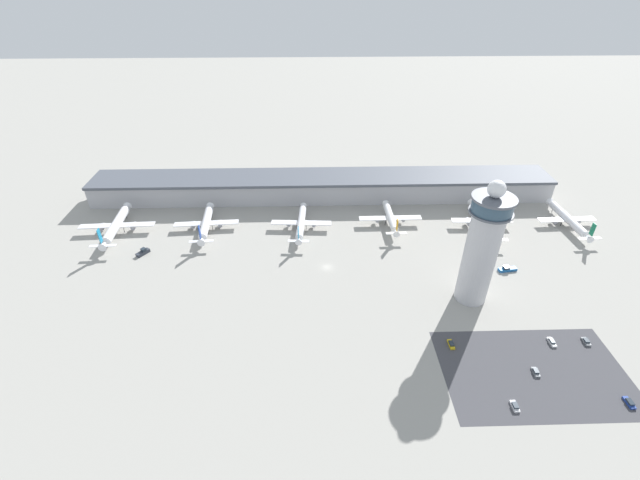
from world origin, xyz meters
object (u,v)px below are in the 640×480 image
object	(u,v)px
car_black_suv	(552,342)
car_grey_coupe	(451,344)
airplane_gate_echo	(482,220)
car_red_hatchback	(586,341)
airplane_gate_delta	(391,218)
airplane_gate_charlie	(301,223)
car_maroon_suv	(536,372)
airplane_gate_bravo	(206,223)
car_yellow_taxi	(515,406)
service_truck_catering	(143,252)
airplane_gate_alpha	(116,225)
control_tower	(482,247)
service_truck_fuel	(507,269)
airplane_gate_foxtrot	(568,219)
car_green_van	(629,403)

from	to	relation	value
car_black_suv	car_grey_coupe	xyz separation A→B (m)	(-38.04, -0.09, -0.01)
airplane_gate_echo	car_black_suv	size ratio (longest dim) A/B	8.50
car_red_hatchback	car_black_suv	bearing A→B (deg)	179.59
car_red_hatchback	airplane_gate_delta	bearing A→B (deg)	124.83
airplane_gate_charlie	car_maroon_suv	world-z (taller)	airplane_gate_charlie
airplane_gate_bravo	car_red_hatchback	size ratio (longest dim) A/B	9.10
car_yellow_taxi	service_truck_catering	bearing A→B (deg)	148.68
airplane_gate_alpha	airplane_gate_charlie	world-z (taller)	airplane_gate_alpha
car_maroon_suv	service_truck_catering	bearing A→B (deg)	154.52
car_black_suv	car_grey_coupe	size ratio (longest dim) A/B	1.02
airplane_gate_bravo	airplane_gate_charlie	distance (m)	50.09
control_tower	car_yellow_taxi	world-z (taller)	control_tower
airplane_gate_echo	service_truck_catering	distance (m)	174.03
control_tower	service_truck_fuel	xyz separation A→B (m)	(23.21, 17.69, -25.16)
airplane_gate_echo	control_tower	bearing A→B (deg)	-113.43
car_black_suv	service_truck_fuel	bearing A→B (deg)	89.09
airplane_gate_foxtrot	car_yellow_taxi	bearing A→B (deg)	-123.73
airplane_gate_foxtrot	car_red_hatchback	xyz separation A→B (m)	(-34.90, -82.60, -3.53)
airplane_gate_charlie	airplane_gate_echo	distance (m)	96.08
airplane_gate_alpha	airplane_gate_echo	size ratio (longest dim) A/B	1.02
airplane_gate_bravo	airplane_gate_foxtrot	xyz separation A→B (m)	(192.60, -1.54, 0.09)
airplane_gate_charlie	car_yellow_taxi	xyz separation A→B (m)	(69.58, -109.46, -3.60)
car_black_suv	car_maroon_suv	xyz separation A→B (m)	(-12.19, -13.53, -0.02)
airplane_gate_echo	car_black_suv	distance (m)	82.13
service_truck_catering	car_yellow_taxi	world-z (taller)	service_truck_catering
control_tower	car_green_van	bearing A→B (deg)	-56.54
car_maroon_suv	airplane_gate_foxtrot	bearing A→B (deg)	57.94
car_maroon_suv	car_green_van	world-z (taller)	car_green_van
car_yellow_taxi	car_green_van	bearing A→B (deg)	0.41
airplane_gate_alpha	airplane_gate_bravo	size ratio (longest dim) A/B	1.09
airplane_gate_bravo	service_truck_catering	distance (m)	34.58
car_yellow_taxi	car_maroon_suv	distance (m)	18.42
airplane_gate_alpha	service_truck_catering	xyz separation A→B (m)	(19.26, -19.79, -3.64)
control_tower	car_yellow_taxi	xyz separation A→B (m)	(-2.50, -53.40, -25.46)
airplane_gate_charlie	car_green_van	distance (m)	153.06
service_truck_catering	control_tower	bearing A→B (deg)	-13.48
airplane_gate_alpha	car_red_hatchback	world-z (taller)	airplane_gate_alpha
control_tower	car_maroon_suv	distance (m)	48.68
car_black_suv	airplane_gate_delta	bearing A→B (deg)	118.58
airplane_gate_alpha	car_yellow_taxi	world-z (taller)	airplane_gate_alpha
airplane_gate_alpha	airplane_gate_foxtrot	distance (m)	238.60
car_yellow_taxi	car_red_hatchback	world-z (taller)	car_yellow_taxi
airplane_gate_alpha	car_maroon_suv	size ratio (longest dim) A/B	9.88
airplane_gate_bravo	airplane_gate_delta	world-z (taller)	airplane_gate_bravo
control_tower	airplane_gate_echo	xyz separation A→B (m)	(24.00, 55.38, -21.52)
control_tower	car_grey_coupe	bearing A→B (deg)	-120.15
airplane_gate_alpha	airplane_gate_charlie	distance (m)	96.06
airplane_gate_charlie	car_red_hatchback	xyz separation A→B (m)	(107.63, -82.79, -3.64)
airplane_gate_charlie	airplane_gate_foxtrot	xyz separation A→B (m)	(142.54, -0.19, -0.10)
car_red_hatchback	airplane_gate_echo	bearing A→B (deg)	98.01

